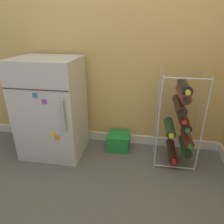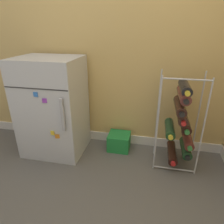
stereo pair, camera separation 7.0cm
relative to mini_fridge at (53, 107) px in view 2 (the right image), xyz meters
name	(u,v)px [view 2 (the right image)]	position (x,y,z in m)	size (l,w,h in m)	color
ground_plane	(99,191)	(0.55, -0.46, -0.44)	(14.00, 14.00, 0.00)	#56544F
wall_back	(119,9)	(0.55, 0.28, 0.80)	(7.02, 0.07, 2.50)	tan
mini_fridge	(53,107)	(0.00, 0.00, 0.00)	(0.54, 0.47, 0.88)	#B7BABF
wine_rack	(181,122)	(1.11, 0.00, -0.03)	(0.34, 0.33, 0.80)	#B2B2B7
soda_box	(119,141)	(0.59, 0.12, -0.36)	(0.20, 0.20, 0.16)	#1E7F38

